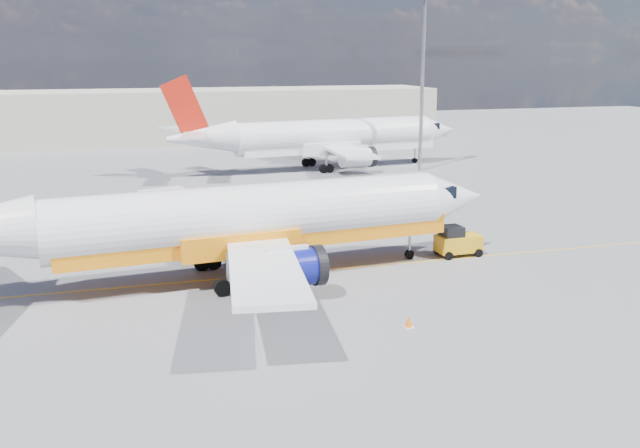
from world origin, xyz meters
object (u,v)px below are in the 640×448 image
object	(u,v)px
main_jet	(233,221)
second_jet	(326,138)
traffic_cone	(409,322)
gse_tug	(457,241)

from	to	relation	value
main_jet	second_jet	size ratio (longest dim) A/B	0.99
second_jet	traffic_cone	world-z (taller)	second_jet
gse_tug	traffic_cone	world-z (taller)	gse_tug
gse_tug	traffic_cone	distance (m)	14.11
second_jet	gse_tug	world-z (taller)	second_jet
main_jet	second_jet	bearing A→B (deg)	60.03
traffic_cone	gse_tug	bearing A→B (deg)	53.36
main_jet	second_jet	distance (m)	43.40
traffic_cone	main_jet	bearing A→B (deg)	125.03
gse_tug	main_jet	bearing A→B (deg)	-178.45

